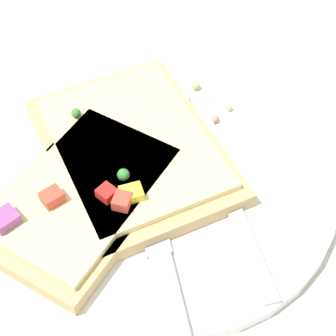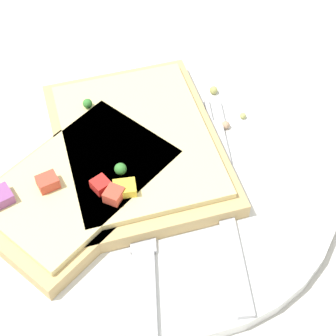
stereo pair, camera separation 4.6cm
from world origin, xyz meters
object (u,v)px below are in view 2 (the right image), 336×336
pizza_slice_main (137,145)px  pizza_slice_corner (80,184)px  fork (219,181)px  knife (143,244)px  plate (168,180)px

pizza_slice_main → pizza_slice_corner: same height
fork → knife: size_ratio=1.08×
plate → fork: fork is taller
plate → pizza_slice_main: pizza_slice_main is taller
plate → pizza_slice_main: size_ratio=1.25×
fork → pizza_slice_corner: bearing=88.7°
knife → fork: bearing=-48.1°
plate → fork: 0.04m
knife → pizza_slice_main: size_ratio=0.73×
fork → pizza_slice_corner: 0.11m
fork → pizza_slice_corner: (0.07, -0.09, 0.01)m
fork → knife: bearing=129.0°
fork → knife: knife is taller
pizza_slice_corner → plate: bearing=143.1°
pizza_slice_corner → knife: bearing=85.2°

